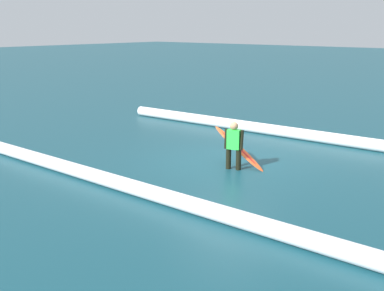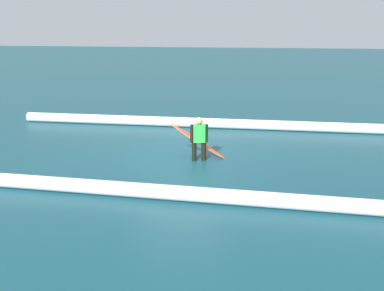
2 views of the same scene
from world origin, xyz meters
name	(u,v)px [view 2 (image 2 of 2)]	position (x,y,z in m)	size (l,w,h in m)	color
ground_plane	(181,154)	(0.00, 0.00, 0.00)	(146.67, 146.67, 0.00)	#13434F
surfer	(199,137)	(-0.66, 0.57, 0.71)	(0.50, 0.29, 1.29)	black
surfboard	(197,141)	(-0.54, 0.18, 0.49)	(1.74, 0.45, 1.00)	#E55926
wave_crest_foreground	(233,124)	(-1.22, -3.85, 0.19)	(0.38, 0.38, 16.93)	white
wave_crest_midground	(86,186)	(1.49, 3.72, 0.17)	(0.35, 0.35, 24.34)	white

